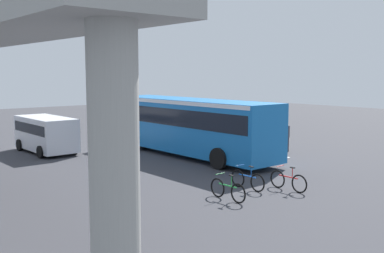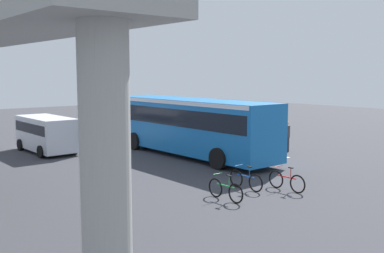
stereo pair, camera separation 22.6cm
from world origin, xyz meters
name	(u,v)px [view 1 (the left image)]	position (x,y,z in m)	size (l,w,h in m)	color
ground	(189,152)	(0.00, 0.00, 0.00)	(80.00, 80.00, 0.00)	#38383D
city_bus	(190,122)	(-1.02, 0.79, 1.88)	(11.54, 2.85, 3.15)	#196BB7
parked_van	(46,132)	(5.18, 6.45, 1.18)	(4.80, 2.17, 2.05)	silver
bicycle_red	(288,181)	(-9.30, 2.71, 0.37)	(1.77, 0.44, 0.96)	black
bicycle_green	(228,190)	(-8.75, 5.49, 0.37)	(1.77, 0.44, 0.96)	black
bicycle_blue	(247,180)	(-8.16, 3.81, 0.37)	(1.77, 0.44, 0.96)	black
pedestrian	(286,137)	(-3.69, -4.35, 0.89)	(0.38, 0.38, 1.79)	#2D2D38
lane_dash_leftmost	(275,155)	(-4.00, -2.97, 0.00)	(2.00, 0.20, 0.01)	silver
lane_dash_left	(225,146)	(0.00, -2.97, 0.00)	(2.00, 0.20, 0.01)	silver
lane_dash_centre	(185,139)	(4.00, -2.97, 0.00)	(2.00, 0.20, 0.01)	silver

